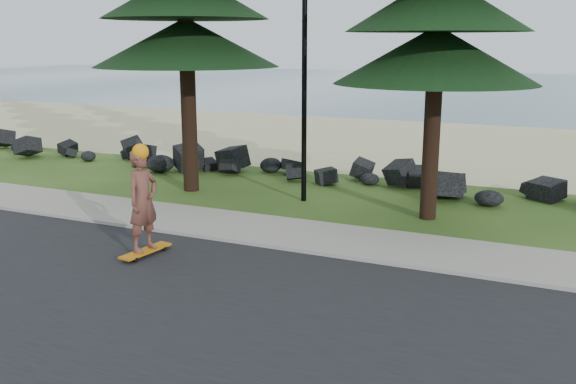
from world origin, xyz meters
The scene contains 9 objects.
ground centered at (0.00, 0.00, 0.00)m, with size 160.00×160.00×0.00m, color #2B4716.
road centered at (0.00, -4.50, 0.01)m, with size 160.00×7.00×0.02m, color black.
kerb centered at (0.00, -0.90, 0.05)m, with size 160.00×0.20×0.10m, color #9D968D.
sidewalk centered at (0.00, 0.20, 0.04)m, with size 160.00×2.00×0.08m, color gray.
beach_sand centered at (0.00, 14.50, 0.01)m, with size 160.00×15.00×0.01m, color #C1B581.
ocean centered at (0.00, 51.00, 0.00)m, with size 160.00×58.00×0.01m, color #3B6071.
seawall_boulders centered at (0.00, 5.60, 0.00)m, with size 60.00×2.40×1.10m, color black, non-canonical shape.
lamp_post centered at (0.00, 3.20, 4.13)m, with size 0.25×0.14×8.14m.
skateboarder centered at (-1.11, -2.44, 1.16)m, with size 0.59×1.27×2.31m.
Camera 1 is at (6.65, -12.57, 4.29)m, focal length 40.00 mm.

